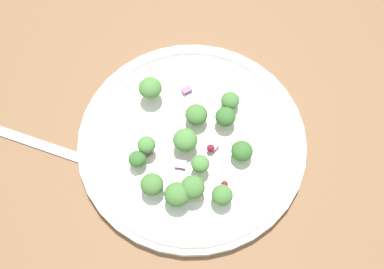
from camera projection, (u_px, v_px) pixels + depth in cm
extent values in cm
cube|color=brown|center=(192.00, 125.00, 62.70)|extent=(180.00, 180.00, 2.00)
cylinder|color=white|center=(192.00, 142.00, 59.95)|extent=(28.35, 28.35, 1.20)
torus|color=white|center=(192.00, 140.00, 59.41)|extent=(27.09, 27.09, 1.00)
cylinder|color=white|center=(192.00, 139.00, 59.32)|extent=(16.45, 16.45, 0.20)
cylinder|color=#9EC684|center=(200.00, 167.00, 56.69)|extent=(0.83, 0.83, 0.83)
ellipsoid|color=#4C843D|center=(200.00, 164.00, 55.78)|extent=(2.23, 2.23, 1.67)
cylinder|color=#9EC684|center=(177.00, 198.00, 55.65)|extent=(1.11, 1.11, 1.11)
ellipsoid|color=#477A38|center=(177.00, 194.00, 54.44)|extent=(2.95, 2.95, 2.21)
cylinder|color=#9EC684|center=(138.00, 162.00, 57.41)|extent=(0.78, 0.78, 0.78)
ellipsoid|color=#386B2D|center=(137.00, 159.00, 56.55)|extent=(2.09, 2.09, 1.57)
cylinder|color=#ADD18E|center=(153.00, 188.00, 56.20)|extent=(1.02, 1.02, 1.02)
ellipsoid|color=#477A38|center=(152.00, 184.00, 55.09)|extent=(2.73, 2.73, 2.05)
cylinder|color=#ADD18E|center=(230.00, 105.00, 60.84)|extent=(0.88, 0.88, 0.88)
ellipsoid|color=#477A38|center=(230.00, 101.00, 59.88)|extent=(2.35, 2.35, 1.76)
cylinder|color=#9EC684|center=(197.00, 118.00, 59.95)|extent=(1.04, 1.04, 1.04)
ellipsoid|color=#477A38|center=(197.00, 114.00, 58.81)|extent=(2.78, 2.78, 2.08)
cylinder|color=#ADD18E|center=(193.00, 191.00, 55.78)|extent=(1.07, 1.07, 1.07)
ellipsoid|color=#477A38|center=(193.00, 187.00, 54.61)|extent=(2.86, 2.86, 2.14)
cylinder|color=#ADD18E|center=(241.00, 155.00, 58.00)|extent=(0.98, 0.98, 0.98)
ellipsoid|color=#386B2D|center=(242.00, 151.00, 56.93)|extent=(2.62, 2.62, 1.96)
cylinder|color=#9EC684|center=(149.00, 150.00, 57.57)|extent=(0.81, 0.81, 0.81)
ellipsoid|color=#4C843D|center=(148.00, 147.00, 56.68)|extent=(2.17, 2.17, 1.63)
cylinder|color=#ADD18E|center=(151.00, 93.00, 60.85)|extent=(1.10, 1.10, 1.10)
ellipsoid|color=#4C843D|center=(150.00, 88.00, 59.66)|extent=(2.92, 2.92, 2.19)
cylinder|color=#8EB77A|center=(222.00, 198.00, 55.64)|extent=(0.93, 0.93, 0.93)
ellipsoid|color=#477A38|center=(222.00, 195.00, 54.62)|extent=(2.48, 2.48, 1.86)
cylinder|color=#8EB77A|center=(185.00, 144.00, 58.22)|extent=(1.11, 1.11, 1.11)
ellipsoid|color=#4C843D|center=(185.00, 140.00, 57.01)|extent=(2.96, 2.96, 2.22)
cylinder|color=#ADD18E|center=(225.00, 121.00, 59.61)|extent=(0.95, 0.95, 0.95)
ellipsoid|color=#386B2D|center=(225.00, 117.00, 58.57)|extent=(2.54, 2.54, 1.91)
sphere|color=maroon|center=(211.00, 148.00, 57.84)|extent=(0.95, 0.95, 0.95)
sphere|color=maroon|center=(224.00, 184.00, 56.08)|extent=(0.88, 0.88, 0.88)
sphere|color=maroon|center=(190.00, 134.00, 59.12)|extent=(0.75, 0.75, 0.75)
cube|color=#843D75|center=(187.00, 90.00, 61.64)|extent=(1.03, 1.39, 0.35)
cube|color=#843D75|center=(181.00, 164.00, 57.49)|extent=(1.72, 1.68, 0.46)
cube|color=#934C84|center=(147.00, 153.00, 58.32)|extent=(1.51, 1.50, 0.41)
cube|color=#934C84|center=(213.00, 146.00, 58.38)|extent=(1.29, 1.12, 0.55)
cube|color=#934C84|center=(235.00, 144.00, 58.79)|extent=(1.18, 1.18, 0.40)
cube|color=silver|center=(30.00, 141.00, 60.36)|extent=(13.64, 8.44, 0.50)
cube|color=silver|center=(98.00, 164.00, 59.06)|extent=(4.32, 3.86, 0.50)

